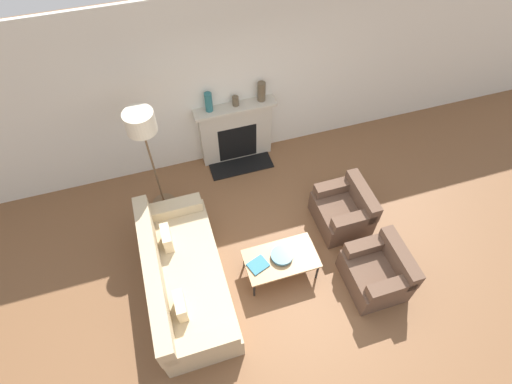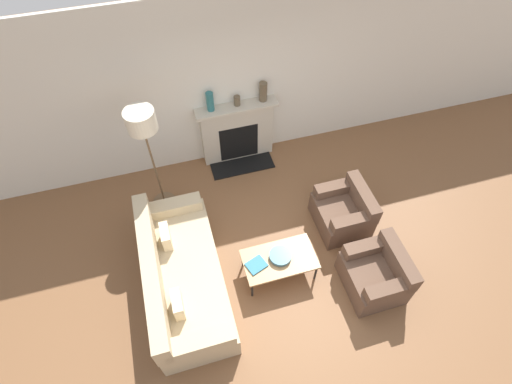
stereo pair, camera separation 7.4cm
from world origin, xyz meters
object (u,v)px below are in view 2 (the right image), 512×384
Objects in this scene: coffee_table at (279,260)px; mantel_vase_center_right at (263,92)px; couch at (181,276)px; floor_lamp at (143,129)px; armchair_far at (344,212)px; bowl at (280,256)px; book at (256,265)px; armchair_near at (377,274)px; fireplace at (237,133)px; mantel_vase_left at (210,102)px; mantel_vase_center_left at (237,101)px.

mantel_vase_center_right is at bearing 78.71° from coffee_table.
floor_lamp reaches higher than couch.
mantel_vase_center_right is (-0.73, 1.88, 1.01)m from armchair_far.
bowl reaches higher than book.
armchair_near is 1.00× the size of armchair_far.
coffee_table is at bearing -136.95° from bowl.
armchair_far is at bearing 180.00° from armchair_near.
armchair_near is 2.54× the size of mantel_vase_center_right.
mantel_vase_center_right is (0.45, 0.01, 0.74)m from fireplace.
fireplace is 1.33× the size of coffee_table.
armchair_far is at bearing -49.84° from mantel_vase_left.
armchair_far is (1.18, -1.86, -0.26)m from fireplace.
coffee_table is 0.07m from bowl.
mantel_vase_center_left is at bearing 88.70° from coffee_table.
coffee_table is (1.35, -0.16, 0.05)m from couch.
fireplace is at bearing 89.22° from coffee_table.
floor_lamp is 12.03× the size of mantel_vase_center_left.
armchair_near is at bearing -25.14° from bowl.
book reaches higher than coffee_table.
floor_lamp is (-1.43, -0.68, 1.05)m from fireplace.
mantel_vase_center_left is at bearing 61.03° from book.
armchair_far is at bearing 23.36° from bowl.
armchair_near reaches higher than book.
floor_lamp is (-2.61, 1.18, 1.31)m from armchair_far.
bowl is 0.35m from book.
coffee_table is 0.53× the size of floor_lamp.
fireplace is at bearing 61.49° from book.
mantel_vase_center_right is at bearing 20.35° from floor_lamp.
mantel_vase_center_left is at bearing 33.25° from fireplace.
bowl is 0.95× the size of mantel_vase_center_right.
mantel_vase_center_left is (-1.16, 1.88, 0.93)m from armchair_far.
armchair_far is 2.65m from mantel_vase_left.
couch is 2.71× the size of armchair_far.
bowl is 2.59m from mantel_vase_center_right.
mantel_vase_left is 0.43m from mantel_vase_center_left.
mantel_vase_left is at bearing -139.84° from armchair_far.
mantel_vase_center_left reaches higher than fireplace.
fireplace is at bearing -158.13° from armchair_near.
mantel_vase_center_right reaches higher than mantel_vase_left.
mantel_vase_center_left is (0.02, 0.01, 0.66)m from fireplace.
mantel_vase_center_right is (0.85, 0.00, 0.00)m from mantel_vase_left.
mantel_vase_left is (-0.39, 2.39, 0.87)m from bowl.
coffee_table is 3.14× the size of mantel_vase_left.
mantel_vase_left reaches higher than mantel_vase_center_left.
mantel_vase_center_right reaches higher than fireplace.
coffee_table is 2.61m from mantel_vase_left.
floor_lamp is at bearing -154.48° from fireplace.
mantel_vase_left reaches higher than armchair_far.
mantel_vase_center_right is at bearing 51.55° from book.
armchair_far is at bearing -57.62° from fireplace.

